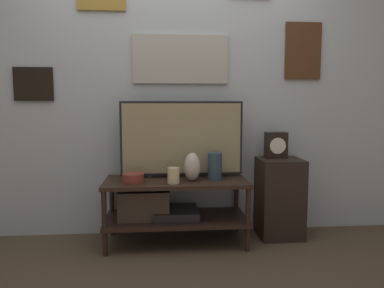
# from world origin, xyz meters

# --- Properties ---
(ground_plane) EXTENTS (12.00, 12.00, 0.00)m
(ground_plane) POSITION_xyz_m (0.00, 0.00, 0.00)
(ground_plane) COLOR #4C3D2D
(wall_back) EXTENTS (6.40, 0.08, 2.70)m
(wall_back) POSITION_xyz_m (0.00, 0.60, 1.36)
(wall_back) COLOR #B2BCC6
(wall_back) RESTS_ON ground_plane
(media_console) EXTENTS (1.16, 0.51, 0.53)m
(media_console) POSITION_xyz_m (-0.09, 0.30, 0.33)
(media_console) COLOR black
(media_console) RESTS_ON ground_plane
(television) EXTENTS (1.02, 0.05, 0.64)m
(television) POSITION_xyz_m (0.06, 0.41, 0.86)
(television) COLOR black
(television) RESTS_ON media_console
(vase_urn_stoneware) EXTENTS (0.13, 0.14, 0.23)m
(vase_urn_stoneware) POSITION_xyz_m (0.13, 0.25, 0.64)
(vase_urn_stoneware) COLOR beige
(vase_urn_stoneware) RESTS_ON media_console
(vase_tall_ceramic) EXTENTS (0.11, 0.11, 0.22)m
(vase_tall_ceramic) POSITION_xyz_m (0.32, 0.28, 0.64)
(vase_tall_ceramic) COLOR #2D4251
(vase_tall_ceramic) RESTS_ON media_console
(vase_wide_bowl) EXTENTS (0.17, 0.17, 0.07)m
(vase_wide_bowl) POSITION_xyz_m (-0.34, 0.22, 0.57)
(vase_wide_bowl) COLOR brown
(vase_wide_bowl) RESTS_ON media_console
(candle_jar) EXTENTS (0.09, 0.09, 0.12)m
(candle_jar) POSITION_xyz_m (-0.02, 0.16, 0.59)
(candle_jar) COLOR beige
(candle_jar) RESTS_ON media_console
(side_table) EXTENTS (0.36, 0.35, 0.68)m
(side_table) POSITION_xyz_m (0.90, 0.37, 0.34)
(side_table) COLOR black
(side_table) RESTS_ON ground_plane
(mantel_clock) EXTENTS (0.18, 0.11, 0.22)m
(mantel_clock) POSITION_xyz_m (0.87, 0.42, 0.79)
(mantel_clock) COLOR black
(mantel_clock) RESTS_ON side_table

